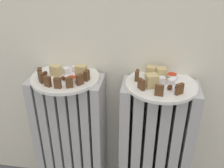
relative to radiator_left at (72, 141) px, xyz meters
The scene contains 34 objects.
radiator_left is the anchor object (origin of this frame).
radiator_right 0.38m from the radiator_left, ahead, with size 0.32×0.15×0.65m.
plate_left 0.33m from the radiator_left, 90.00° to the left, with size 0.28×0.28×0.01m, color white.
plate_right 0.51m from the radiator_left, ahead, with size 0.28×0.28×0.01m, color white.
dark_cake_slice_left_0 0.37m from the radiator_left, 163.58° to the right, with size 0.03×0.01×0.04m, color #56351E.
dark_cake_slice_left_1 0.37m from the radiator_left, 138.23° to the right, with size 0.03×0.01×0.04m, color #56351E.
dark_cake_slice_left_2 0.37m from the radiator_left, 112.89° to the right, with size 0.03×0.01×0.04m, color #56351E.
dark_cake_slice_left_3 0.37m from the radiator_left, 87.54° to the right, with size 0.03×0.01×0.04m, color #56351E.
dark_cake_slice_left_4 0.37m from the radiator_left, 62.20° to the right, with size 0.03×0.01×0.04m, color #56351E.
dark_cake_slice_left_5 0.37m from the radiator_left, 36.85° to the right, with size 0.03×0.01×0.04m, color #56351E.
dark_cake_slice_left_6 0.37m from the radiator_left, 11.51° to the right, with size 0.03×0.01×0.04m, color #56351E.
marble_cake_slice_left_0 0.37m from the radiator_left, ahead, with size 0.04×0.03×0.05m, color tan.
marble_cake_slice_left_1 0.36m from the radiator_left, behind, with size 0.04×0.03×0.04m, color tan.
turkish_delight_left_0 0.36m from the radiator_left, 62.80° to the left, with size 0.02×0.02×0.02m, color white.
turkish_delight_left_1 0.35m from the radiator_left, 94.44° to the left, with size 0.03×0.03×0.03m, color white.
medjool_date_left_0 0.36m from the radiator_left, behind, with size 0.03×0.01×0.01m, color #3D1E0F.
medjool_date_left_1 0.35m from the radiator_left, 85.03° to the right, with size 0.03×0.02×0.01m, color #3D1E0F.
jam_bowl_left 0.35m from the radiator_left, 46.72° to the right, with size 0.04×0.04×0.02m.
dark_cake_slice_right_0 0.46m from the radiator_left, ahead, with size 0.03×0.01×0.04m, color #56351E.
dark_cake_slice_right_1 0.48m from the radiator_left, 10.95° to the right, with size 0.03×0.01×0.04m, color #56351E.
dark_cake_slice_right_2 0.53m from the radiator_left, 14.29° to the right, with size 0.03×0.01×0.04m, color #56351E.
dark_cake_slice_right_3 0.58m from the radiator_left, ahead, with size 0.03×0.01×0.04m, color #56351E.
marble_cake_slice_right_0 0.50m from the radiator_left, ahead, with size 0.04×0.03×0.04m, color tan.
marble_cake_slice_right_1 0.53m from the radiator_left, ahead, with size 0.04×0.04×0.05m, color tan.
marble_cake_slice_right_2 0.50m from the radiator_left, ahead, with size 0.04×0.04×0.05m, color tan.
turkish_delight_right_0 0.55m from the radiator_left, ahead, with size 0.02×0.02×0.02m, color white.
turkish_delight_right_1 0.55m from the radiator_left, ahead, with size 0.02×0.02×0.02m, color white.
turkish_delight_right_2 0.52m from the radiator_left, ahead, with size 0.03×0.03×0.03m, color white.
turkish_delight_right_3 0.50m from the radiator_left, ahead, with size 0.02×0.02×0.02m, color white.
medjool_date_right_0 0.51m from the radiator_left, ahead, with size 0.03×0.02×0.02m, color #3D1E0F.
medjool_date_right_1 0.54m from the radiator_left, ahead, with size 0.03×0.02×0.02m, color #3D1E0F.
medjool_date_right_2 0.56m from the radiator_left, ahead, with size 0.02×0.01×0.02m, color #3D1E0F.
jam_bowl_right 0.55m from the radiator_left, ahead, with size 0.05×0.05×0.02m.
fork 0.51m from the radiator_left, ahead, with size 0.02×0.09×0.00m.
Camera 1 is at (0.13, -0.59, 1.12)m, focal length 40.53 mm.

